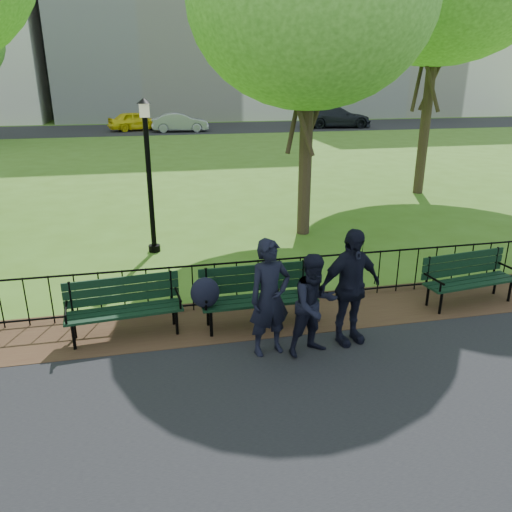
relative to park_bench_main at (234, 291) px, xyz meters
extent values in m
plane|color=#42671B|center=(1.19, -1.18, -0.70)|extent=(120.00, 120.00, 0.00)
cube|color=#392217|center=(1.19, 0.32, -0.68)|extent=(60.00, 1.60, 0.01)
cube|color=black|center=(1.19, 33.82, -0.69)|extent=(70.00, 9.00, 0.01)
cylinder|color=black|center=(1.19, 0.82, 0.18)|extent=(24.00, 0.04, 0.04)
cylinder|color=black|center=(1.19, 0.82, -0.58)|extent=(24.00, 0.04, 0.04)
cylinder|color=black|center=(1.19, 0.82, -0.25)|extent=(0.02, 0.02, 0.90)
cube|color=black|center=(0.43, -0.01, -0.21)|extent=(1.96, 0.54, 0.04)
cube|color=black|center=(0.43, 0.28, 0.17)|extent=(1.96, 0.06, 0.49)
cylinder|color=black|center=(-0.42, -0.21, -0.45)|extent=(0.05, 0.05, 0.49)
cylinder|color=black|center=(1.28, -0.19, -0.45)|extent=(0.05, 0.05, 0.49)
cylinder|color=black|center=(-0.42, 0.18, -0.45)|extent=(0.05, 0.05, 0.49)
cylinder|color=black|center=(1.28, 0.20, -0.45)|extent=(0.05, 0.05, 0.49)
cylinder|color=black|center=(-0.49, -0.02, -0.01)|extent=(0.05, 0.61, 0.04)
cylinder|color=black|center=(1.35, 0.00, -0.01)|extent=(0.05, 0.61, 0.04)
ellipsoid|color=black|center=(-0.49, -0.13, 0.07)|extent=(0.47, 0.33, 0.52)
cube|color=black|center=(-1.78, 0.08, -0.24)|extent=(1.89, 0.66, 0.04)
cube|color=black|center=(-1.80, 0.35, 0.12)|extent=(1.85, 0.20, 0.46)
cylinder|color=black|center=(-2.56, -0.17, -0.47)|extent=(0.05, 0.05, 0.46)
cylinder|color=black|center=(-0.96, -0.03, -0.47)|extent=(0.05, 0.05, 0.46)
cylinder|color=black|center=(-2.59, 0.20, -0.47)|extent=(0.05, 0.05, 0.46)
cylinder|color=black|center=(-0.99, 0.34, -0.47)|extent=(0.05, 0.05, 0.46)
cylinder|color=black|center=(-2.65, 0.00, -0.05)|extent=(0.09, 0.58, 0.04)
cylinder|color=black|center=(-0.90, 0.16, -0.05)|extent=(0.09, 0.58, 0.04)
cube|color=black|center=(4.45, 0.01, -0.24)|extent=(1.86, 0.71, 0.04)
cube|color=black|center=(4.41, 0.27, 0.10)|extent=(1.81, 0.27, 0.45)
cylinder|color=black|center=(3.69, -0.27, -0.47)|extent=(0.05, 0.05, 0.45)
cylinder|color=black|center=(5.25, -0.07, -0.47)|extent=(0.05, 0.05, 0.45)
cylinder|color=black|center=(3.64, 0.09, -0.47)|extent=(0.05, 0.05, 0.45)
cylinder|color=black|center=(5.21, 0.29, -0.47)|extent=(0.05, 0.05, 0.45)
cylinder|color=black|center=(3.60, -0.10, -0.06)|extent=(0.11, 0.57, 0.04)
cylinder|color=black|center=(5.30, 0.12, -0.06)|extent=(0.11, 0.57, 0.04)
cylinder|color=black|center=(-1.23, 4.29, -0.62)|extent=(0.28, 0.28, 0.16)
cylinder|color=black|center=(-1.23, 4.29, 0.91)|extent=(0.12, 0.12, 3.22)
cube|color=beige|center=(-1.23, 4.29, 2.62)|extent=(0.22, 0.22, 0.30)
cone|color=black|center=(-1.23, 4.29, 2.82)|extent=(0.32, 0.32, 0.12)
cylinder|color=#2D2116|center=(2.76, 4.97, 1.05)|extent=(0.33, 0.33, 3.49)
ellipsoid|color=#478E2A|center=(2.76, 4.97, 5.00)|extent=(5.88, 5.88, 5.00)
cylinder|color=#2D2116|center=(8.32, 8.79, 1.64)|extent=(0.35, 0.35, 4.68)
imported|color=black|center=(0.40, -0.87, 0.23)|extent=(0.75, 0.57, 1.83)
imported|color=black|center=(1.05, -1.03, 0.12)|extent=(0.86, 0.60, 1.60)
imported|color=black|center=(1.70, -0.80, 0.26)|extent=(1.18, 0.70, 1.88)
imported|color=yellow|center=(-1.87, 32.96, 0.02)|extent=(4.48, 2.81, 1.42)
imported|color=#979A9E|center=(1.34, 31.34, 0.00)|extent=(4.20, 1.56, 1.37)
imported|color=black|center=(13.91, 31.89, 0.13)|extent=(5.83, 2.78, 1.64)
camera|label=1|loc=(-1.24, -7.44, 3.36)|focal=35.00mm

